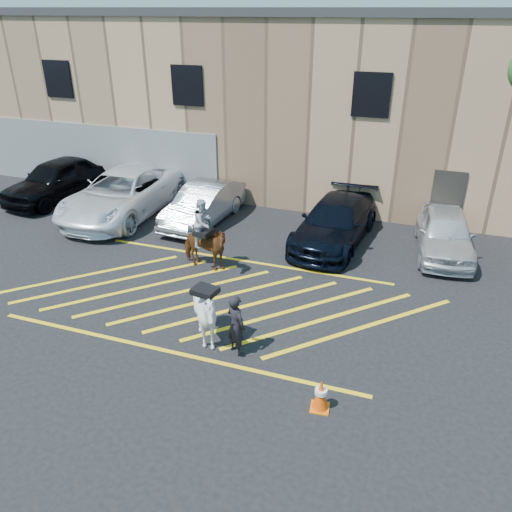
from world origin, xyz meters
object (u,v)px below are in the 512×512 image
(traffic_cone, at_px, (321,394))
(car_black_suv, at_px, (57,179))
(car_white_pickup, at_px, (123,194))
(handler, at_px, (236,325))
(car_blue_suv, at_px, (335,222))
(saddled_white, at_px, (206,314))
(car_silver_sedan, at_px, (203,204))
(mounted_bay, at_px, (204,242))
(car_white_suv, at_px, (445,233))

(traffic_cone, bearing_deg, car_black_suv, 146.83)
(car_white_pickup, height_order, handler, car_white_pickup)
(car_blue_suv, distance_m, saddled_white, 7.02)
(car_white_pickup, bearing_deg, traffic_cone, -40.16)
(car_blue_suv, distance_m, traffic_cone, 8.19)
(car_silver_sedan, height_order, traffic_cone, car_silver_sedan)
(car_silver_sedan, relative_size, mounted_bay, 1.91)
(car_silver_sedan, relative_size, car_white_suv, 1.03)
(car_silver_sedan, height_order, saddled_white, saddled_white)
(car_white_pickup, xyz_separation_m, saddled_white, (6.50, -6.64, -0.02))
(car_blue_suv, relative_size, traffic_cone, 6.93)
(handler, bearing_deg, mounted_bay, -26.59)
(car_white_pickup, relative_size, car_white_suv, 1.45)
(car_white_pickup, bearing_deg, car_black_suv, 168.56)
(handler, bearing_deg, car_black_suv, -4.80)
(car_silver_sedan, bearing_deg, car_white_pickup, -169.79)
(car_white_pickup, xyz_separation_m, car_blue_suv, (8.25, 0.16, -0.12))
(car_silver_sedan, xyz_separation_m, saddled_white, (3.24, -6.96, 0.12))
(car_blue_suv, bearing_deg, car_black_suv, -176.59)
(car_black_suv, bearing_deg, handler, -26.68)
(car_black_suv, height_order, mounted_bay, mounted_bay)
(car_black_suv, bearing_deg, saddled_white, -28.35)
(mounted_bay, relative_size, saddled_white, 1.35)
(car_black_suv, height_order, car_blue_suv, car_black_suv)
(car_blue_suv, xyz_separation_m, mounted_bay, (-3.39, -3.28, 0.19))
(car_black_suv, relative_size, car_white_suv, 1.17)
(car_white_pickup, distance_m, handler, 9.92)
(mounted_bay, bearing_deg, saddled_white, -64.93)
(car_black_suv, bearing_deg, car_white_suv, 6.74)
(car_blue_suv, relative_size, saddled_white, 3.00)
(car_black_suv, distance_m, car_blue_suv, 11.89)
(car_white_pickup, relative_size, car_silver_sedan, 1.42)
(mounted_bay, bearing_deg, car_white_pickup, 147.28)
(mounted_bay, relative_size, traffic_cone, 3.11)
(car_black_suv, relative_size, mounted_bay, 2.16)
(car_white_suv, relative_size, mounted_bay, 1.85)
(car_black_suv, xyz_separation_m, car_blue_suv, (11.87, -0.54, -0.10))
(car_silver_sedan, bearing_deg, car_white_suv, 5.68)
(handler, distance_m, mounted_bay, 4.36)
(car_white_pickup, bearing_deg, car_white_suv, 1.77)
(car_white_suv, height_order, handler, handler)
(saddled_white, bearing_deg, car_silver_sedan, 115.00)
(car_white_pickup, distance_m, car_silver_sedan, 3.28)
(car_white_pickup, height_order, saddled_white, car_white_pickup)
(car_white_suv, bearing_deg, car_black_suv, 174.22)
(car_blue_suv, xyz_separation_m, saddled_white, (-1.75, -6.80, 0.10))
(car_white_suv, bearing_deg, car_silver_sedan, 176.10)
(saddled_white, bearing_deg, car_blue_suv, 75.59)
(mounted_bay, xyz_separation_m, traffic_cone, (4.70, -4.80, -0.55))
(car_white_pickup, height_order, car_blue_suv, car_white_pickup)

